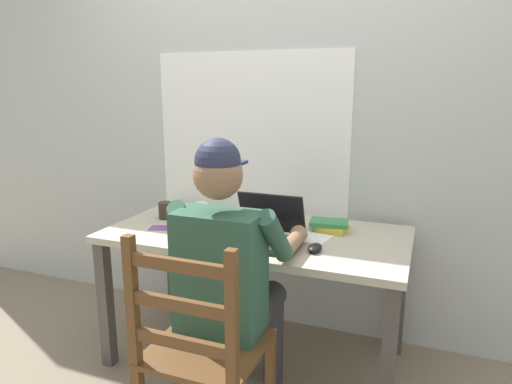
{
  "coord_description": "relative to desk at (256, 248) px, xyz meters",
  "views": [
    {
      "loc": [
        0.8,
        -2.07,
        1.45
      ],
      "look_at": [
        0.02,
        -0.05,
        0.94
      ],
      "focal_mm": 31.86,
      "sensor_mm": 36.0,
      "label": 1
    }
  ],
  "objects": [
    {
      "name": "seated_person",
      "position": [
        0.06,
        -0.45,
        0.06
      ],
      "size": [
        0.5,
        0.6,
        1.26
      ],
      "color": "#2D5642",
      "rests_on": "ground"
    },
    {
      "name": "wooden_chair",
      "position": [
        0.06,
        -0.74,
        -0.16
      ],
      "size": [
        0.42,
        0.42,
        0.96
      ],
      "color": "brown",
      "rests_on": "ground"
    },
    {
      "name": "coffee_mug_white",
      "position": [
        -0.35,
        0.06,
        0.14
      ],
      "size": [
        0.11,
        0.08,
        0.1
      ],
      "color": "white",
      "rests_on": "desk"
    },
    {
      "name": "paper_pile_near_laptop",
      "position": [
        0.28,
        -0.01,
        0.09
      ],
      "size": [
        0.21,
        0.19,
        0.01
      ],
      "primitive_type": "cube",
      "rotation": [
        0.0,
        0.0,
        -0.18
      ],
      "color": "white",
      "rests_on": "desk"
    },
    {
      "name": "book_stack_main",
      "position": [
        0.36,
        0.14,
        0.12
      ],
      "size": [
        0.21,
        0.16,
        0.05
      ],
      "color": "gold",
      "rests_on": "desk"
    },
    {
      "name": "computer_mouse",
      "position": [
        0.35,
        -0.18,
        0.11
      ],
      "size": [
        0.06,
        0.1,
        0.03
      ],
      "primitive_type": "ellipsoid",
      "color": "black",
      "rests_on": "desk"
    },
    {
      "name": "coffee_mug_dark",
      "position": [
        -0.0,
        0.1,
        0.14
      ],
      "size": [
        0.11,
        0.07,
        0.1
      ],
      "color": "#38281E",
      "rests_on": "desk"
    },
    {
      "name": "laptop",
      "position": [
        0.1,
        -0.13,
        0.14
      ],
      "size": [
        0.33,
        0.32,
        0.22
      ],
      "color": "black",
      "rests_on": "desk"
    },
    {
      "name": "coffee_mug_spare",
      "position": [
        -0.56,
        0.04,
        0.14
      ],
      "size": [
        0.11,
        0.08,
        0.09
      ],
      "color": "#38281E",
      "rests_on": "desk"
    },
    {
      "name": "landscape_photo_print",
      "position": [
        -0.48,
        -0.13,
        0.09
      ],
      "size": [
        0.15,
        0.12,
        0.0
      ],
      "primitive_type": "cube",
      "rotation": [
        0.0,
        0.0,
        0.28
      ],
      "color": "#7A4293",
      "rests_on": "desk"
    },
    {
      "name": "back_wall",
      "position": [
        -0.0,
        0.46,
        0.66
      ],
      "size": [
        6.0,
        0.08,
        2.6
      ],
      "color": "beige",
      "rests_on": "ground"
    },
    {
      "name": "ground_plane",
      "position": [
        0.0,
        0.0,
        -0.64
      ],
      "size": [
        8.0,
        8.0,
        0.0
      ],
      "primitive_type": "plane",
      "color": "gray"
    },
    {
      "name": "desk",
      "position": [
        0.0,
        0.0,
        0.0
      ],
      "size": [
        1.52,
        0.76,
        0.72
      ],
      "color": "#BCB29E",
      "rests_on": "ground"
    }
  ]
}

